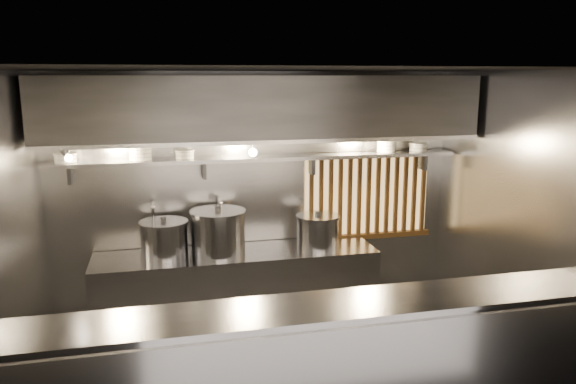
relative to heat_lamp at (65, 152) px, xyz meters
name	(u,v)px	position (x,y,z in m)	size (l,w,h in m)	color
floor	(289,380)	(1.90, -0.85, -2.07)	(4.50, 4.50, 0.00)	black
ceiling	(289,69)	(1.90, -0.85, 0.73)	(4.50, 4.50, 0.00)	black
wall_back	(258,198)	(1.90, 0.65, -0.67)	(4.50, 4.50, 0.00)	gray
wall_left	(8,252)	(-0.35, -0.85, -0.67)	(3.00, 3.00, 0.00)	gray
wall_right	(516,219)	(4.15, -0.85, -0.67)	(3.00, 3.00, 0.00)	gray
serving_counter	(319,378)	(1.90, -1.81, -1.50)	(4.50, 0.56, 1.13)	#9C9CA1
cooking_bench	(238,292)	(1.60, 0.28, -1.62)	(3.00, 0.70, 0.90)	#9C9CA1
bowl_shelf	(260,158)	(1.90, 0.47, -0.19)	(4.40, 0.34, 0.04)	#9C9CA1
exhaust_hood	(264,108)	(1.90, 0.25, 0.36)	(4.40, 0.81, 0.65)	#2D2D30
wood_screen	(368,195)	(3.20, 0.60, -0.69)	(1.56, 0.09, 1.04)	#FFC972
faucet_left	(153,215)	(0.75, 0.52, -0.76)	(0.04, 0.30, 0.50)	silver
faucet_right	(219,211)	(1.45, 0.52, -0.76)	(0.04, 0.30, 0.50)	silver
heat_lamp	(65,152)	(0.00, 0.00, 0.00)	(0.25, 0.35, 0.20)	#9C9CA1
pendant_bulb	(253,152)	(1.80, 0.35, -0.11)	(0.09, 0.09, 0.19)	#2D2D30
stock_pot_left	(164,239)	(0.85, 0.31, -0.98)	(0.62, 0.62, 0.42)	#9C9CA1
stock_pot_mid	(218,232)	(1.41, 0.28, -0.93)	(0.77, 0.77, 0.51)	#9C9CA1
stock_pot_right	(318,231)	(2.49, 0.26, -0.98)	(0.59, 0.59, 0.40)	#9C9CA1
bowl_stack_0	(65,158)	(-0.07, 0.47, -0.12)	(0.23, 0.23, 0.09)	white
bowl_stack_1	(140,152)	(0.65, 0.47, -0.08)	(0.25, 0.25, 0.17)	white
bowl_stack_2	(185,154)	(1.10, 0.47, -0.12)	(0.20, 0.20, 0.09)	white
bowl_stack_3	(386,146)	(3.35, 0.47, -0.10)	(0.22, 0.22, 0.13)	white
bowl_stack_4	(418,147)	(3.74, 0.47, -0.12)	(0.21, 0.21, 0.09)	white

